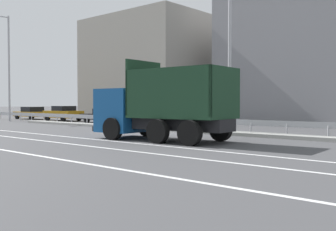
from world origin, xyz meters
The scene contains 16 objects.
ground_plane centered at (0.00, 0.00, 0.00)m, with size 320.00×320.00×0.00m, color #424244.
lane_strip_0 centered at (3.11, -5.00, 0.00)m, with size 59.87×0.16×0.01m, color silver.
lane_strip_1 centered at (3.11, -6.98, 0.00)m, with size 59.87×0.16×0.01m, color silver.
lane_strip_2 centered at (3.11, -9.84, 0.00)m, with size 59.87×0.16×0.01m, color silver.
median_island centered at (0.00, 1.54, 0.09)m, with size 32.93×1.10×0.18m, color gray.
median_guardrail centered at (0.00, 2.88, 0.57)m, with size 59.87×0.09×0.78m.
dump_truck centered at (2.27, -3.26, 1.29)m, with size 6.92×3.15×3.73m.
median_road_sign centered at (0.91, 1.54, 1.16)m, with size 0.68×0.16×2.24m.
street_lamp_0 centered at (-20.33, 1.22, 5.37)m, with size 0.71×1.94×9.84m.
street_lamp_1 centered at (3.60, 1.38, 5.12)m, with size 0.72×2.79×9.13m.
parked_car_0 centered at (-23.19, 5.27, 0.67)m, with size 4.30×2.18×1.31m.
parked_car_1 centered at (-17.30, 5.18, 0.73)m, with size 4.04×2.13×1.43m.
parked_car_2 centered at (-10.85, 5.18, 0.65)m, with size 4.96×2.21×1.24m.
parked_car_3 centered at (-4.62, 4.87, 0.68)m, with size 4.28×1.85×1.29m.
background_building_0 centered at (-14.46, 17.34, 5.39)m, with size 12.99×15.65×10.78m, color gray.
background_building_1 centered at (1.65, 19.04, 5.99)m, with size 13.58×12.95×11.99m, color gray.
Camera 1 is at (15.11, -16.68, 1.73)m, focal length 42.00 mm.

